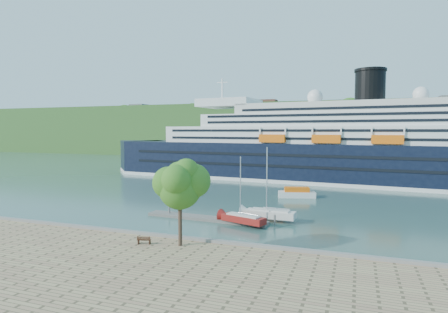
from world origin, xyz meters
TOP-DOWN VIEW (x-y plane):
  - ground at (0.00, 0.00)m, footprint 400.00×400.00m
  - far_hillside at (0.00, 145.00)m, footprint 400.00×50.00m
  - quay_coping at (0.00, -0.20)m, footprint 220.00×0.50m
  - cruise_ship at (10.00, 56.56)m, footprint 115.02×26.41m
  - park_bench at (0.52, -2.99)m, footprint 1.44×0.90m
  - promenade_tree at (4.03, -2.20)m, footprint 5.47×5.47m
  - floating_pontoon at (0.76, 12.02)m, footprint 17.28×3.15m
  - sailboat_red at (6.43, 10.68)m, footprint 6.70×3.64m
  - sailboat_white_far at (9.12, 14.09)m, footprint 7.36×2.39m
  - tender_launch at (9.63, 33.19)m, footprint 6.95×3.90m

SIDE VIEW (x-z plane):
  - ground at x=0.00m, z-range 0.00..0.00m
  - floating_pontoon at x=0.76m, z-range 0.00..0.38m
  - tender_launch at x=9.63m, z-range 0.00..1.82m
  - quay_coping at x=0.00m, z-range 1.00..1.30m
  - park_bench at x=0.52m, z-range 1.00..1.86m
  - sailboat_red at x=6.43m, z-range 0.00..8.34m
  - sailboat_white_far at x=9.12m, z-range 0.00..9.38m
  - promenade_tree at x=4.03m, z-range 1.00..10.06m
  - far_hillside at x=0.00m, z-range 0.00..24.00m
  - cruise_ship at x=10.00m, z-range 0.00..25.60m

